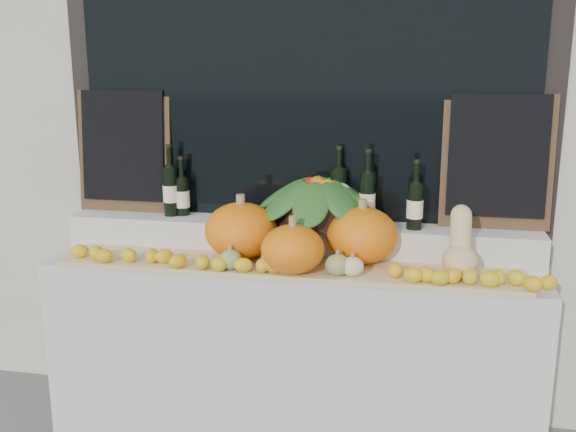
{
  "coord_description": "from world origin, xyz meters",
  "views": [
    {
      "loc": [
        0.56,
        -1.31,
        1.8
      ],
      "look_at": [
        0.0,
        1.45,
        1.12
      ],
      "focal_mm": 40.0,
      "sensor_mm": 36.0,
      "label": 1
    }
  ],
  "objects": [
    {
      "name": "display_sill",
      "position": [
        0.0,
        1.52,
        0.44
      ],
      "size": [
        2.3,
        0.55,
        0.88
      ],
      "primitive_type": "cube",
      "color": "silver",
      "rests_on": "ground"
    },
    {
      "name": "rear_tier",
      "position": [
        0.0,
        1.68,
        0.96
      ],
      "size": [
        2.3,
        0.25,
        0.16
      ],
      "primitive_type": "cube",
      "color": "silver",
      "rests_on": "display_sill"
    },
    {
      "name": "straw_bedding",
      "position": [
        0.0,
        1.4,
        0.89
      ],
      "size": [
        2.1,
        0.32,
        0.02
      ],
      "primitive_type": "cube",
      "color": "tan",
      "rests_on": "display_sill"
    },
    {
      "name": "pumpkin_left",
      "position": [
        -0.23,
        1.47,
        1.04
      ],
      "size": [
        0.41,
        0.41,
        0.26
      ],
      "primitive_type": "ellipsoid",
      "rotation": [
        0.0,
        0.0,
        -0.25
      ],
      "color": "orange",
      "rests_on": "straw_bedding"
    },
    {
      "name": "pumpkin_right",
      "position": [
        0.33,
        1.51,
        1.03
      ],
      "size": [
        0.36,
        0.36,
        0.26
      ],
      "primitive_type": "ellipsoid",
      "rotation": [
        0.0,
        0.0,
        -0.12
      ],
      "color": "orange",
      "rests_on": "straw_bedding"
    },
    {
      "name": "pumpkin_center",
      "position": [
        0.05,
        1.3,
        1.01
      ],
      "size": [
        0.3,
        0.3,
        0.21
      ],
      "primitive_type": "ellipsoid",
      "rotation": [
        0.0,
        0.0,
        -0.1
      ],
      "color": "orange",
      "rests_on": "straw_bedding"
    },
    {
      "name": "butternut_squash",
      "position": [
        0.76,
        1.41,
        1.03
      ],
      "size": [
        0.15,
        0.21,
        0.29
      ],
      "color": "#E6C587",
      "rests_on": "straw_bedding"
    },
    {
      "name": "decorative_gourds",
      "position": [
        0.06,
        1.29,
        0.96
      ],
      "size": [
        0.63,
        0.14,
        0.16
      ],
      "color": "#3B681F",
      "rests_on": "straw_bedding"
    },
    {
      "name": "lemon_heap",
      "position": [
        0.0,
        1.29,
        0.94
      ],
      "size": [
        2.2,
        0.16,
        0.06
      ],
      "primitive_type": null,
      "color": "yellow",
      "rests_on": "straw_bedding"
    },
    {
      "name": "produce_bowl",
      "position": [
        0.1,
        1.66,
        1.15
      ],
      "size": [
        0.64,
        0.64,
        0.24
      ],
      "color": "black",
      "rests_on": "rear_tier"
    },
    {
      "name": "wine_bottle_far_left",
      "position": [
        -0.65,
        1.67,
        1.17
      ],
      "size": [
        0.08,
        0.08,
        0.36
      ],
      "color": "black",
      "rests_on": "rear_tier"
    },
    {
      "name": "wine_bottle_near_left",
      "position": [
        -0.6,
        1.7,
        1.14
      ],
      "size": [
        0.08,
        0.08,
        0.3
      ],
      "color": "black",
      "rests_on": "rear_tier"
    },
    {
      "name": "wine_bottle_tall",
      "position": [
        0.2,
        1.71,
        1.17
      ],
      "size": [
        0.08,
        0.08,
        0.37
      ],
      "color": "black",
      "rests_on": "rear_tier"
    },
    {
      "name": "wine_bottle_near_right",
      "position": [
        0.34,
        1.65,
        1.17
      ],
      "size": [
        0.08,
        0.08,
        0.37
      ],
      "color": "black",
      "rests_on": "rear_tier"
    },
    {
      "name": "wine_bottle_far_right",
      "position": [
        0.56,
        1.64,
        1.15
      ],
      "size": [
        0.08,
        0.08,
        0.33
      ],
      "color": "black",
      "rests_on": "rear_tier"
    },
    {
      "name": "chalkboard_left",
      "position": [
        -0.92,
        1.74,
        1.36
      ],
      "size": [
        0.5,
        0.08,
        0.62
      ],
      "rotation": [
        -0.08,
        0.0,
        0.0
      ],
      "color": "#4C331E",
      "rests_on": "rear_tier"
    },
    {
      "name": "chalkboard_right",
      "position": [
        0.92,
        1.74,
        1.36
      ],
      "size": [
        0.5,
        0.08,
        0.62
      ],
      "rotation": [
        -0.08,
        0.0,
        0.0
      ],
      "color": "#4C331E",
      "rests_on": "rear_tier"
    }
  ]
}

